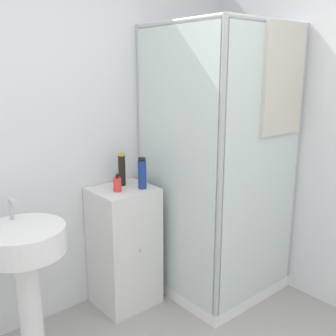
{
  "coord_description": "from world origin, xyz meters",
  "views": [
    {
      "loc": [
        -0.99,
        -0.82,
        1.75
      ],
      "look_at": [
        0.64,
        1.13,
        1.11
      ],
      "focal_mm": 42.0,
      "sensor_mm": 36.0,
      "label": 1
    }
  ],
  "objects_px": {
    "shampoo_bottle_tall_black": "(122,169)",
    "shampoo_bottle_blue": "(142,174)",
    "sink": "(26,261)",
    "soap_dispenser": "(117,184)"
  },
  "relations": [
    {
      "from": "shampoo_bottle_tall_black",
      "to": "soap_dispenser",
      "type": "bearing_deg",
      "value": -136.28
    },
    {
      "from": "sink",
      "to": "soap_dispenser",
      "type": "bearing_deg",
      "value": 12.48
    },
    {
      "from": "shampoo_bottle_tall_black",
      "to": "sink",
      "type": "bearing_deg",
      "value": -162.4
    },
    {
      "from": "soap_dispenser",
      "to": "sink",
      "type": "bearing_deg",
      "value": -167.52
    },
    {
      "from": "shampoo_bottle_blue",
      "to": "sink",
      "type": "bearing_deg",
      "value": -173.32
    },
    {
      "from": "sink",
      "to": "shampoo_bottle_blue",
      "type": "xyz_separation_m",
      "value": [
        0.91,
        0.11,
        0.34
      ]
    },
    {
      "from": "soap_dispenser",
      "to": "shampoo_bottle_tall_black",
      "type": "height_order",
      "value": "shampoo_bottle_tall_black"
    },
    {
      "from": "soap_dispenser",
      "to": "shampoo_bottle_tall_black",
      "type": "relative_size",
      "value": 0.53
    },
    {
      "from": "shampoo_bottle_tall_black",
      "to": "shampoo_bottle_blue",
      "type": "distance_m",
      "value": 0.17
    },
    {
      "from": "shampoo_bottle_tall_black",
      "to": "shampoo_bottle_blue",
      "type": "xyz_separation_m",
      "value": [
        0.07,
        -0.16,
        -0.01
      ]
    }
  ]
}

